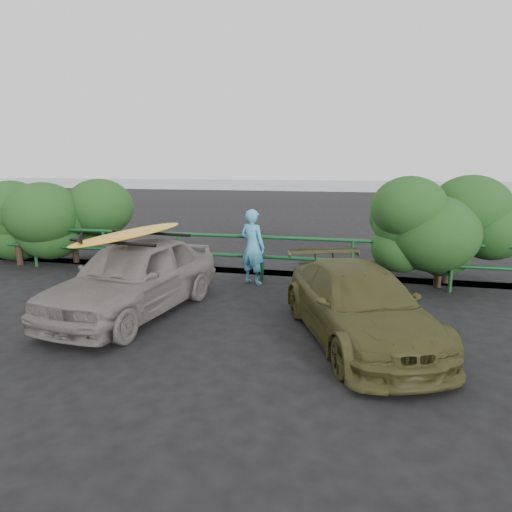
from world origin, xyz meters
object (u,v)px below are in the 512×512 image
(surfboard, at_px, (132,233))
(olive_vehicle, at_px, (358,304))
(guardrail, at_px, (220,256))
(man, at_px, (253,247))
(sedan, at_px, (134,277))

(surfboard, bearing_deg, olive_vehicle, 1.62)
(guardrail, relative_size, surfboard, 4.66)
(guardrail, distance_m, surfboard, 3.01)
(man, bearing_deg, guardrail, 3.32)
(olive_vehicle, relative_size, man, 2.30)
(sedan, distance_m, man, 2.92)
(sedan, relative_size, man, 2.36)
(guardrail, height_order, surfboard, surfboard)
(guardrail, xyz_separation_m, sedan, (-0.66, -2.79, 0.15))
(olive_vehicle, bearing_deg, surfboard, 151.94)
(guardrail, bearing_deg, sedan, -103.25)
(sedan, xyz_separation_m, olive_vehicle, (3.87, -0.34, -0.11))
(man, height_order, surfboard, man)
(guardrail, xyz_separation_m, olive_vehicle, (3.21, -3.13, 0.03))
(guardrail, height_order, olive_vehicle, olive_vehicle)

